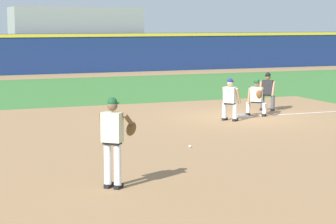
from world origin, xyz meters
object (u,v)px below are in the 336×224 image
(first_baseman, at_px, (257,96))
(baserunner, at_px, (230,98))
(umpire, at_px, (268,90))
(baseball, at_px, (190,146))
(pitcher, at_px, (114,137))
(first_base_bag, at_px, (242,116))

(first_baseman, relative_size, baserunner, 0.92)
(first_baseman, distance_m, umpire, 1.59)
(baseball, xyz_separation_m, baserunner, (3.19, 3.93, 0.76))
(baserunner, bearing_deg, pitcher, -130.85)
(baserunner, height_order, umpire, same)
(first_baseman, xyz_separation_m, baserunner, (-1.40, -0.67, 0.06))
(first_base_bag, relative_size, baseball, 5.14)
(umpire, bearing_deg, first_base_bag, -145.36)
(baseball, distance_m, umpire, 8.12)
(first_base_bag, bearing_deg, umpire, 34.64)
(baseball, bearing_deg, pitcher, -132.80)
(baserunner, bearing_deg, first_base_bag, 37.78)
(first_base_bag, distance_m, baseball, 6.02)
(first_base_bag, height_order, baseball, first_base_bag)
(first_base_bag, xyz_separation_m, baserunner, (-0.78, -0.60, 0.75))
(baseball, distance_m, first_baseman, 6.53)
(first_base_bag, bearing_deg, baseball, -131.19)
(baseball, distance_m, baserunner, 5.11)
(baseball, relative_size, pitcher, 0.04)
(umpire, bearing_deg, first_baseman, -134.41)
(first_baseman, relative_size, umpire, 0.92)
(baseball, bearing_deg, first_baseman, 45.02)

